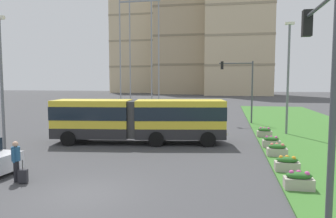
% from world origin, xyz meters
% --- Properties ---
extents(ground_plane, '(260.00, 260.00, 0.00)m').
position_xyz_m(ground_plane, '(0.00, 0.00, 0.00)').
color(ground_plane, '#424244').
extents(articulated_bus, '(12.04, 4.31, 3.00)m').
position_xyz_m(articulated_bus, '(-0.75, 10.18, 1.65)').
color(articulated_bus, yellow).
rests_on(articulated_bus, ground).
extents(car_black_sedan, '(4.43, 2.08, 1.58)m').
position_xyz_m(car_black_sedan, '(-6.04, 23.22, 0.75)').
color(car_black_sedan, black).
rests_on(car_black_sedan, ground).
extents(pedestrian_crossing, '(0.36, 0.56, 1.74)m').
position_xyz_m(pedestrian_crossing, '(-3.56, 1.00, 1.00)').
color(pedestrian_crossing, black).
rests_on(pedestrian_crossing, ground).
extents(rolling_suitcase, '(0.41, 0.33, 0.97)m').
position_xyz_m(rolling_suitcase, '(-3.11, 0.80, 0.31)').
color(rolling_suitcase, '#232328').
rests_on(rolling_suitcase, ground).
extents(flower_planter_0, '(1.10, 0.56, 0.74)m').
position_xyz_m(flower_planter_0, '(8.06, 2.00, 0.43)').
color(flower_planter_0, '#B7AD9E').
rests_on(flower_planter_0, grass_median).
extents(flower_planter_1, '(1.10, 0.56, 0.74)m').
position_xyz_m(flower_planter_1, '(8.06, 4.53, 0.43)').
color(flower_planter_1, '#B7AD9E').
rests_on(flower_planter_1, grass_median).
extents(flower_planter_2, '(1.10, 0.56, 0.74)m').
position_xyz_m(flower_planter_2, '(8.06, 7.61, 0.43)').
color(flower_planter_2, '#B7AD9E').
rests_on(flower_planter_2, grass_median).
extents(flower_planter_3, '(1.10, 0.56, 0.74)m').
position_xyz_m(flower_planter_3, '(8.06, 10.03, 0.43)').
color(flower_planter_3, '#B7AD9E').
rests_on(flower_planter_3, grass_median).
extents(flower_planter_4, '(1.10, 0.56, 0.74)m').
position_xyz_m(flower_planter_4, '(8.06, 13.95, 0.43)').
color(flower_planter_4, '#B7AD9E').
rests_on(flower_planter_4, grass_median).
extents(traffic_light_far_right, '(3.40, 0.28, 6.33)m').
position_xyz_m(traffic_light_far_right, '(6.62, 22.00, 4.30)').
color(traffic_light_far_right, '#474C51').
rests_on(traffic_light_far_right, ground).
extents(traffic_light_near_right, '(0.28, 3.20, 6.46)m').
position_xyz_m(traffic_light_near_right, '(7.66, -2.04, 4.36)').
color(traffic_light_near_right, '#474C51').
rests_on(traffic_light_near_right, ground).
extents(streetlight_left, '(0.70, 0.28, 8.25)m').
position_xyz_m(streetlight_left, '(-8.50, 6.51, 4.56)').
color(streetlight_left, slate).
rests_on(streetlight_left, ground).
extents(streetlight_median, '(0.70, 0.28, 8.94)m').
position_xyz_m(streetlight_median, '(9.96, 15.77, 4.91)').
color(streetlight_median, slate).
rests_on(streetlight_median, ground).
extents(apartment_tower_west, '(20.26, 15.24, 39.03)m').
position_xyz_m(apartment_tower_west, '(-30.00, 112.73, 19.54)').
color(apartment_tower_west, beige).
rests_on(apartment_tower_west, ground).
extents(apartment_tower_westcentre, '(21.91, 19.09, 38.97)m').
position_xyz_m(apartment_tower_westcentre, '(-9.10, 103.82, 19.50)').
color(apartment_tower_westcentre, tan).
rests_on(apartment_tower_westcentre, ground).
extents(apartment_tower_centre, '(20.81, 16.71, 53.99)m').
position_xyz_m(apartment_tower_centre, '(8.31, 94.83, 27.02)').
color(apartment_tower_centre, beige).
rests_on(apartment_tower_centre, ground).
extents(transmission_pylon, '(9.00, 6.24, 29.92)m').
position_xyz_m(transmission_pylon, '(-11.53, 48.55, 16.38)').
color(transmission_pylon, gray).
rests_on(transmission_pylon, ground).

